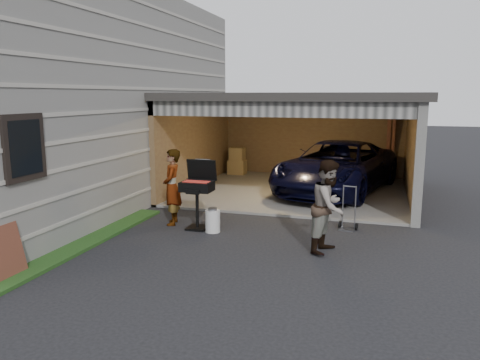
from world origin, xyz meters
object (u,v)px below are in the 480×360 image
(plywood_panel, at_px, (4,254))
(hand_truck, at_px, (348,221))
(propane_tank, at_px, (213,221))
(bbq_grill, at_px, (198,189))
(man, at_px, (329,206))
(woman, at_px, (172,187))
(minivan, at_px, (337,169))

(plywood_panel, height_order, hand_truck, hand_truck)
(propane_tank, height_order, hand_truck, hand_truck)
(bbq_grill, distance_m, plywood_panel, 3.99)
(man, distance_m, propane_tank, 2.59)
(woman, distance_m, propane_tank, 1.27)
(plywood_panel, bearing_deg, woman, 73.09)
(woman, relative_size, plywood_panel, 1.96)
(minivan, height_order, woman, woman)
(plywood_panel, bearing_deg, man, 31.45)
(woman, xyz_separation_m, plywood_panel, (-1.12, -3.70, -0.42))
(minivan, height_order, plywood_panel, minivan)
(bbq_grill, height_order, propane_tank, bbq_grill)
(man, height_order, plywood_panel, man)
(bbq_grill, xyz_separation_m, hand_truck, (3.10, 0.86, -0.69))
(minivan, relative_size, plywood_panel, 6.13)
(woman, height_order, plywood_panel, woman)
(bbq_grill, bearing_deg, woman, 166.46)
(man, bearing_deg, bbq_grill, 91.08)
(propane_tank, distance_m, hand_truck, 2.89)
(propane_tank, height_order, plywood_panel, plywood_panel)
(minivan, height_order, hand_truck, minivan)
(man, xyz_separation_m, hand_truck, (0.25, 1.55, -0.67))
(minivan, bearing_deg, man, -72.55)
(bbq_grill, relative_size, propane_tank, 3.16)
(plywood_panel, bearing_deg, minivan, 62.14)
(hand_truck, bearing_deg, woman, -159.21)
(woman, bearing_deg, plywood_panel, -35.61)
(bbq_grill, relative_size, plywood_panel, 1.72)
(woman, relative_size, bbq_grill, 1.14)
(minivan, bearing_deg, propane_tank, -100.40)
(man, relative_size, propane_tank, 3.66)
(woman, bearing_deg, minivan, 125.67)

